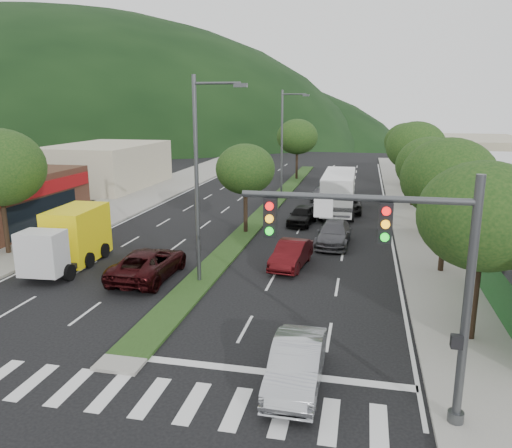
% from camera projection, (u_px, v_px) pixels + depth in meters
% --- Properties ---
extents(ground, '(160.00, 160.00, 0.00)m').
position_uv_depth(ground, '(126.00, 359.00, 17.40)').
color(ground, black).
rests_on(ground, ground).
extents(sidewalk_right, '(5.00, 90.00, 0.15)m').
position_uv_depth(sidewalk_right, '(424.00, 219.00, 38.55)').
color(sidewalk_right, gray).
rests_on(sidewalk_right, ground).
extents(sidewalk_left, '(6.00, 90.00, 0.15)m').
position_uv_depth(sidewalk_left, '(120.00, 205.00, 43.82)').
color(sidewalk_left, gray).
rests_on(sidewalk_left, ground).
extents(median, '(1.60, 56.00, 0.12)m').
position_uv_depth(median, '(272.00, 205.00, 43.99)').
color(median, '#1D3513').
rests_on(median, ground).
extents(crosswalk, '(19.00, 2.20, 0.01)m').
position_uv_depth(crosswalk, '(97.00, 390.00, 15.50)').
color(crosswalk, silver).
rests_on(crosswalk, ground).
extents(traffic_signal, '(6.12, 0.40, 7.00)m').
position_uv_depth(traffic_signal, '(408.00, 263.00, 12.99)').
color(traffic_signal, '#47494C').
rests_on(traffic_signal, ground).
extents(bldg_left_far, '(9.00, 14.00, 4.60)m').
position_uv_depth(bldg_left_far, '(107.00, 166.00, 53.10)').
color(bldg_left_far, beige).
rests_on(bldg_left_far, ground).
extents(bldg_right_far, '(10.00, 16.00, 5.20)m').
position_uv_depth(bldg_right_far, '(474.00, 161.00, 54.57)').
color(bldg_right_far, beige).
rests_on(bldg_right_far, ground).
extents(hill_far, '(176.00, 132.00, 82.00)m').
position_uv_depth(hill_far, '(43.00, 137.00, 138.45)').
color(hill_far, black).
rests_on(hill_far, ground).
extents(tree_r_a, '(4.60, 4.60, 6.63)m').
position_uv_depth(tree_r_a, '(483.00, 216.00, 17.60)').
color(tree_r_a, black).
rests_on(tree_r_a, sidewalk_right).
extents(tree_r_b, '(4.80, 4.80, 6.94)m').
position_uv_depth(tree_r_b, '(449.00, 178.00, 25.15)').
color(tree_r_b, black).
rests_on(tree_r_b, sidewalk_right).
extents(tree_r_c, '(4.40, 4.40, 6.48)m').
position_uv_depth(tree_r_c, '(429.00, 166.00, 32.82)').
color(tree_r_c, black).
rests_on(tree_r_c, sidewalk_right).
extents(tree_r_d, '(5.00, 5.00, 7.17)m').
position_uv_depth(tree_r_d, '(416.00, 147.00, 42.22)').
color(tree_r_d, black).
rests_on(tree_r_d, sidewalk_right).
extents(tree_r_e, '(4.60, 4.60, 6.71)m').
position_uv_depth(tree_r_e, '(407.00, 142.00, 51.79)').
color(tree_r_e, black).
rests_on(tree_r_e, sidewalk_right).
extents(tree_med_near, '(4.00, 4.00, 6.02)m').
position_uv_depth(tree_med_near, '(245.00, 169.00, 33.47)').
color(tree_med_near, black).
rests_on(tree_med_near, median).
extents(tree_med_far, '(4.80, 4.80, 6.94)m').
position_uv_depth(tree_med_far, '(297.00, 137.00, 58.04)').
color(tree_med_far, black).
rests_on(tree_med_far, median).
extents(streetlight_near, '(2.60, 0.25, 10.00)m').
position_uv_depth(streetlight_near, '(200.00, 171.00, 23.66)').
color(streetlight_near, '#47494C').
rests_on(streetlight_near, ground).
extents(streetlight_mid, '(2.60, 0.25, 10.00)m').
position_uv_depth(streetlight_mid, '(284.00, 138.00, 47.41)').
color(streetlight_mid, '#47494C').
rests_on(streetlight_mid, ground).
extents(sedan_silver, '(1.55, 4.43, 1.46)m').
position_uv_depth(sedan_silver, '(296.00, 364.00, 15.63)').
color(sedan_silver, '#A7A9AF').
rests_on(sedan_silver, ground).
extents(suv_maroon, '(2.57, 5.56, 1.54)m').
position_uv_depth(suv_maroon, '(149.00, 263.00, 25.41)').
color(suv_maroon, black).
rests_on(suv_maroon, ground).
extents(car_queue_a, '(2.11, 4.26, 1.39)m').
position_uv_depth(car_queue_a, '(302.00, 215.00, 36.83)').
color(car_queue_a, black).
rests_on(car_queue_a, ground).
extents(car_queue_b, '(2.21, 5.00, 1.43)m').
position_uv_depth(car_queue_b, '(334.00, 234.00, 31.53)').
color(car_queue_b, '#454549').
rests_on(car_queue_b, ground).
extents(car_queue_c, '(1.99, 4.43, 1.41)m').
position_uv_depth(car_queue_c, '(291.00, 254.00, 27.19)').
color(car_queue_c, '#470B0F').
rests_on(car_queue_c, ground).
extents(car_queue_d, '(2.34, 4.86, 1.34)m').
position_uv_depth(car_queue_d, '(348.00, 204.00, 40.94)').
color(car_queue_d, black).
rests_on(car_queue_d, ground).
extents(car_queue_e, '(1.91, 3.88, 1.27)m').
position_uv_depth(car_queue_e, '(321.00, 193.00, 46.24)').
color(car_queue_e, '#535358').
rests_on(car_queue_e, ground).
extents(box_truck, '(2.75, 6.38, 3.08)m').
position_uv_depth(box_truck, '(71.00, 240.00, 27.27)').
color(box_truck, silver).
rests_on(box_truck, ground).
extents(motorhome, '(2.76, 8.60, 3.29)m').
position_uv_depth(motorhome, '(339.00, 192.00, 40.52)').
color(motorhome, white).
rests_on(motorhome, ground).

